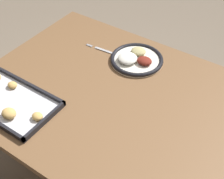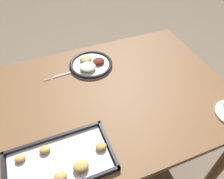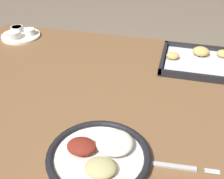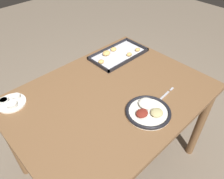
% 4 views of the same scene
% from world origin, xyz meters
% --- Properties ---
extents(ground_plane, '(8.00, 8.00, 0.00)m').
position_xyz_m(ground_plane, '(0.00, 0.00, 0.00)').
color(ground_plane, '#7A6B59').
extents(dining_table, '(1.22, 0.91, 0.76)m').
position_xyz_m(dining_table, '(0.00, 0.00, 0.65)').
color(dining_table, brown).
rests_on(dining_table, ground_plane).
extents(dinner_plate, '(0.26, 0.26, 0.04)m').
position_xyz_m(dinner_plate, '(0.05, -0.26, 0.77)').
color(dinner_plate, white).
rests_on(dinner_plate, dining_table).
extents(fork, '(0.22, 0.03, 0.00)m').
position_xyz_m(fork, '(0.21, -0.24, 0.76)').
color(fork, '#B2B2B7').
rests_on(fork, dining_table).
extents(baking_tray, '(0.43, 0.24, 0.04)m').
position_xyz_m(baking_tray, '(0.34, 0.28, 0.77)').
color(baking_tray, black).
rests_on(baking_tray, dining_table).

